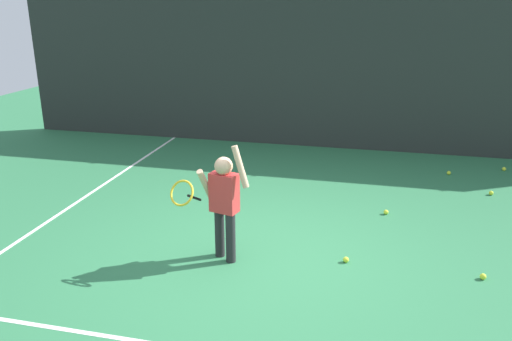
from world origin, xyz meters
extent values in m
plane|color=#2D7247|center=(0.00, 0.00, 0.00)|extent=(20.00, 20.00, 0.00)
cube|color=white|center=(-2.98, 1.00, 0.00)|extent=(0.05, 9.00, 0.00)
cube|color=#282D2B|center=(0.00, 4.76, 1.59)|extent=(12.24, 0.08, 3.17)
cylinder|color=slate|center=(-5.97, 4.82, 1.66)|extent=(0.09, 0.09, 3.32)
cylinder|color=slate|center=(-2.98, 4.82, 1.66)|extent=(0.09, 0.09, 3.32)
cylinder|color=slate|center=(0.00, 4.82, 1.66)|extent=(0.09, 0.09, 3.32)
cylinder|color=slate|center=(2.98, 4.82, 1.66)|extent=(0.09, 0.09, 3.32)
cylinder|color=#232326|center=(-0.47, -0.09, 0.29)|extent=(0.11, 0.11, 0.58)
cylinder|color=#232326|center=(-0.31, -0.19, 0.29)|extent=(0.11, 0.11, 0.58)
cube|color=red|center=(-0.39, -0.14, 0.80)|extent=(0.33, 0.24, 0.44)
sphere|color=tan|center=(-0.39, -0.14, 1.10)|extent=(0.20, 0.20, 0.20)
cylinder|color=tan|center=(-0.20, -0.17, 1.12)|extent=(0.22, 0.12, 0.46)
cylinder|color=tan|center=(-0.60, -0.15, 0.87)|extent=(0.14, 0.30, 0.43)
cylinder|color=black|center=(-0.70, -0.25, 0.75)|extent=(0.09, 0.24, 0.15)
torus|color=yellow|center=(-0.76, -0.46, 0.88)|extent=(0.32, 0.23, 0.26)
sphere|color=#CCE033|center=(3.36, 3.96, 0.03)|extent=(0.07, 0.07, 0.07)
sphere|color=#CCE033|center=(2.42, 3.52, 0.03)|extent=(0.07, 0.07, 0.07)
sphere|color=#CCE033|center=(2.37, 0.04, 0.03)|extent=(0.07, 0.07, 0.07)
sphere|color=#CCE033|center=(0.95, 0.08, 0.03)|extent=(0.07, 0.07, 0.07)
sphere|color=#CCE033|center=(1.39, 1.57, 0.03)|extent=(0.07, 0.07, 0.07)
sphere|color=#CCE033|center=(2.93, 2.68, 0.03)|extent=(0.07, 0.07, 0.07)
camera|label=1|loc=(1.15, -5.12, 2.80)|focal=35.90mm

